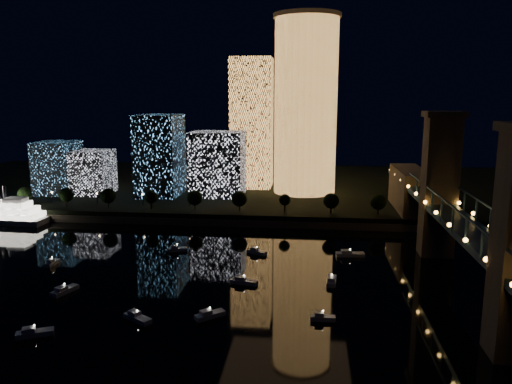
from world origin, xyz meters
TOP-DOWN VIEW (x-y plane):
  - ground at (0.00, 0.00)m, footprint 520.00×520.00m
  - far_bank at (0.00, 160.00)m, footprint 420.00×160.00m
  - seawall at (0.00, 82.00)m, footprint 420.00×6.00m
  - tower_cylindrical at (17.77, 135.92)m, footprint 34.00×34.00m
  - tower_rectangular at (-11.63, 149.72)m, footprint 22.06×22.06m
  - midrise_blocks at (-62.19, 121.15)m, footprint 106.25×26.51m
  - truss_bridge at (65.00, 3.72)m, footprint 13.00×266.00m
  - motorboats at (-7.94, 13.15)m, footprint 105.18×72.54m
  - esplanade_trees at (-29.68, 88.00)m, footprint 166.70×6.96m
  - street_lamps at (-34.00, 94.00)m, footprint 132.70×0.70m

SIDE VIEW (x-z plane):
  - ground at x=0.00m, z-range 0.00..0.00m
  - motorboats at x=-7.94m, z-range -0.58..2.20m
  - seawall at x=0.00m, z-range 0.00..3.00m
  - far_bank at x=0.00m, z-range 0.00..5.00m
  - street_lamps at x=-34.00m, z-range 6.20..11.85m
  - esplanade_trees at x=-29.68m, z-range 5.99..14.97m
  - truss_bridge at x=65.00m, z-range -8.75..41.25m
  - midrise_blocks at x=-62.19m, z-range 0.97..41.76m
  - tower_rectangular at x=-11.63m, z-range 5.00..75.18m
  - tower_cylindrical at x=17.77m, z-range 5.13..95.06m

